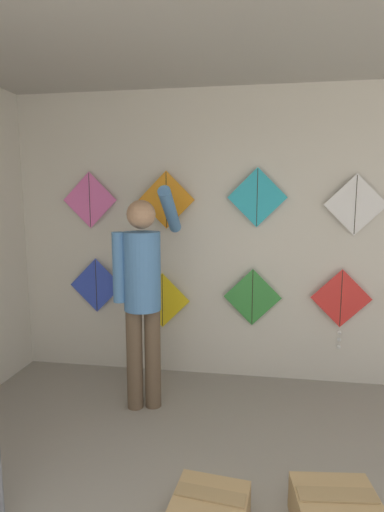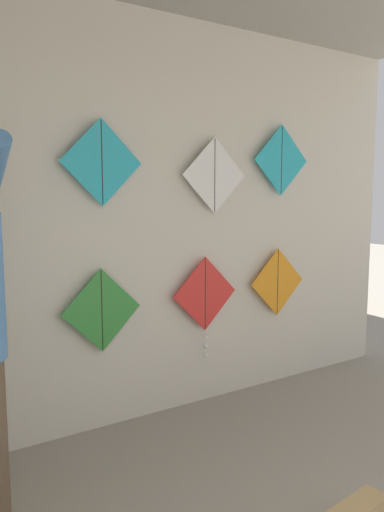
# 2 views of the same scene
# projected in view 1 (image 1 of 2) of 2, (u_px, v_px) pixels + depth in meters

# --- Properties ---
(back_panel) EXTENTS (5.55, 0.06, 2.80)m
(back_panel) POSITION_uv_depth(u_px,v_px,m) (254.00, 238.00, 3.85)
(back_panel) COLOR beige
(back_panel) RESTS_ON ground
(shopkeeper) EXTENTS (0.46, 0.71, 1.88)m
(shopkeeper) POSITION_uv_depth(u_px,v_px,m) (143.00, 286.00, 3.30)
(shopkeeper) COLOR brown
(shopkeeper) RESTS_ON ground
(cardboard_box_spare) EXTENTS (0.43, 0.38, 0.20)m
(cardboard_box_spare) POSITION_uv_depth(u_px,v_px,m) (211.00, 511.00, 2.16)
(cardboard_box_spare) COLOR tan
(cardboard_box_spare) RESTS_ON ground
(kite_0) EXTENTS (0.56, 0.01, 0.56)m
(kite_0) POSITION_uv_depth(u_px,v_px,m) (96.00, 285.00, 4.08)
(kite_0) COLOR blue
(kite_1) EXTENTS (0.56, 0.01, 0.56)m
(kite_1) POSITION_uv_depth(u_px,v_px,m) (162.00, 300.00, 3.99)
(kite_1) COLOR yellow
(kite_2) EXTENTS (0.56, 0.01, 0.56)m
(kite_2) POSITION_uv_depth(u_px,v_px,m) (252.00, 297.00, 3.85)
(kite_2) COLOR #338C38
(kite_3) EXTENTS (0.56, 0.04, 0.76)m
(kite_3) POSITION_uv_depth(u_px,v_px,m) (341.00, 303.00, 3.73)
(kite_3) COLOR red
(kite_5) EXTENTS (0.56, 0.01, 0.56)m
(kite_5) POSITION_uv_depth(u_px,v_px,m) (90.00, 200.00, 3.96)
(kite_5) COLOR pink
(kite_6) EXTENTS (0.56, 0.01, 0.56)m
(kite_6) POSITION_uv_depth(u_px,v_px,m) (166.00, 200.00, 3.84)
(kite_6) COLOR orange
(kite_7) EXTENTS (0.56, 0.01, 0.56)m
(kite_7) POSITION_uv_depth(u_px,v_px,m) (257.00, 197.00, 3.71)
(kite_7) COLOR #28B2C6
(kite_8) EXTENTS (0.56, 0.01, 0.56)m
(kite_8) POSITION_uv_depth(u_px,v_px,m) (356.00, 205.00, 3.58)
(kite_8) COLOR white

